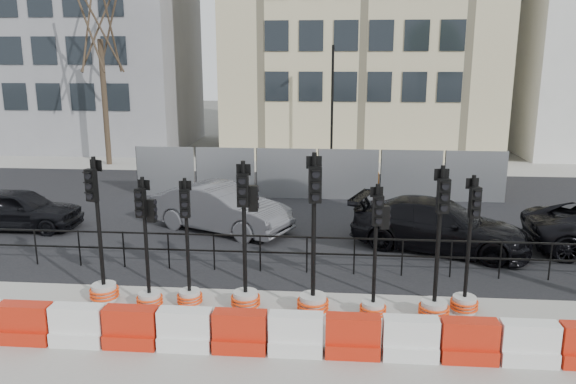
# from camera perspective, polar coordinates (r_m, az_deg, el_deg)

# --- Properties ---
(ground) EXTENTS (120.00, 120.00, 0.00)m
(ground) POSITION_cam_1_polar(r_m,az_deg,el_deg) (13.45, 1.65, -10.18)
(ground) COLOR #51514C
(ground) RESTS_ON ground
(sidewalk_near) EXTENTS (40.00, 6.00, 0.02)m
(sidewalk_near) POSITION_cam_1_polar(r_m,az_deg,el_deg) (10.77, 0.73, -16.53)
(sidewalk_near) COLOR gray
(sidewalk_near) RESTS_ON ground
(road) EXTENTS (40.00, 14.00, 0.03)m
(road) POSITION_cam_1_polar(r_m,az_deg,el_deg) (20.05, 2.75, -2.11)
(road) COLOR black
(road) RESTS_ON ground
(sidewalk_far) EXTENTS (40.00, 4.00, 0.02)m
(sidewalk_far) POSITION_cam_1_polar(r_m,az_deg,el_deg) (28.82, 3.41, 2.68)
(sidewalk_far) COLOR gray
(sidewalk_far) RESTS_ON ground
(building_grey) EXTENTS (11.00, 9.06, 14.00)m
(building_grey) POSITION_cam_1_polar(r_m,az_deg,el_deg) (37.32, -19.03, 15.23)
(building_grey) COLOR gray
(building_grey) RESTS_ON ground
(kerb_railing) EXTENTS (18.00, 0.04, 1.00)m
(kerb_railing) POSITION_cam_1_polar(r_m,az_deg,el_deg) (14.32, 1.93, -5.73)
(kerb_railing) COLOR black
(kerb_railing) RESTS_ON ground
(heras_fencing) EXTENTS (14.33, 1.72, 2.00)m
(heras_fencing) POSITION_cam_1_polar(r_m,az_deg,el_deg) (22.67, 4.47, 1.36)
(heras_fencing) COLOR gray
(heras_fencing) RESTS_ON ground
(lamp_post_far) EXTENTS (0.12, 0.56, 6.00)m
(lamp_post_far) POSITION_cam_1_polar(r_m,az_deg,el_deg) (27.38, 4.51, 8.88)
(lamp_post_far) COLOR black
(lamp_post_far) RESTS_ON ground
(tree_bare_far) EXTENTS (2.00, 2.00, 9.00)m
(tree_bare_far) POSITION_cam_1_polar(r_m,az_deg,el_deg) (30.17, -18.61, 15.19)
(tree_bare_far) COLOR #473828
(tree_bare_far) RESTS_ON ground
(barrier_row) EXTENTS (15.70, 0.50, 0.80)m
(barrier_row) POSITION_cam_1_polar(r_m,az_deg,el_deg) (10.78, 0.81, -14.36)
(barrier_row) COLOR red
(barrier_row) RESTS_ON ground
(traffic_signal_a) EXTENTS (0.66, 0.66, 3.34)m
(traffic_signal_a) POSITION_cam_1_polar(r_m,az_deg,el_deg) (13.42, -18.35, -7.78)
(traffic_signal_a) COLOR #B8B7B3
(traffic_signal_a) RESTS_ON ground
(traffic_signal_b) EXTENTS (0.58, 0.58, 2.97)m
(traffic_signal_b) POSITION_cam_1_polar(r_m,az_deg,el_deg) (12.77, -14.00, -8.49)
(traffic_signal_b) COLOR #B8B7B3
(traffic_signal_b) RESTS_ON ground
(traffic_signal_c) EXTENTS (0.57, 0.57, 2.92)m
(traffic_signal_c) POSITION_cam_1_polar(r_m,az_deg,el_deg) (12.76, -10.03, -8.82)
(traffic_signal_c) COLOR #B8B7B3
(traffic_signal_c) RESTS_ON ground
(traffic_signal_d) EXTENTS (0.65, 0.65, 3.32)m
(traffic_signal_d) POSITION_cam_1_polar(r_m,az_deg,el_deg) (12.36, -4.33, -8.44)
(traffic_signal_d) COLOR #B8B7B3
(traffic_signal_d) RESTS_ON ground
(traffic_signal_e) EXTENTS (0.70, 0.70, 3.53)m
(traffic_signal_e) POSITION_cam_1_polar(r_m,az_deg,el_deg) (12.14, 2.57, -9.14)
(traffic_signal_e) COLOR #B8B7B3
(traffic_signal_e) RESTS_ON ground
(traffic_signal_f) EXTENTS (0.57, 0.57, 2.92)m
(traffic_signal_f) POSITION_cam_1_polar(r_m,az_deg,el_deg) (12.12, 8.77, -9.51)
(traffic_signal_f) COLOR #B8B7B3
(traffic_signal_f) RESTS_ON ground
(traffic_signal_g) EXTENTS (0.65, 0.65, 3.32)m
(traffic_signal_g) POSITION_cam_1_polar(r_m,az_deg,el_deg) (12.31, 14.74, -9.49)
(traffic_signal_g) COLOR #B8B7B3
(traffic_signal_g) RESTS_ON ground
(traffic_signal_h) EXTENTS (0.60, 0.60, 3.05)m
(traffic_signal_h) POSITION_cam_1_polar(r_m,az_deg,el_deg) (12.81, 17.62, -9.03)
(traffic_signal_h) COLOR #B8B7B3
(traffic_signal_h) RESTS_ON ground
(car_a) EXTENTS (1.59, 3.94, 1.34)m
(car_a) POSITION_cam_1_polar(r_m,az_deg,el_deg) (19.96, -25.69, -1.58)
(car_a) COLOR black
(car_a) RESTS_ON ground
(car_b) EXTENTS (5.05, 5.78, 1.51)m
(car_b) POSITION_cam_1_polar(r_m,az_deg,el_deg) (17.93, -6.79, -1.63)
(car_b) COLOR #4E4E53
(car_b) RESTS_ON ground
(car_c) EXTENTS (5.27, 6.32, 1.45)m
(car_c) POSITION_cam_1_polar(r_m,az_deg,el_deg) (16.65, 15.09, -3.29)
(car_c) COLOR black
(car_c) RESTS_ON ground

